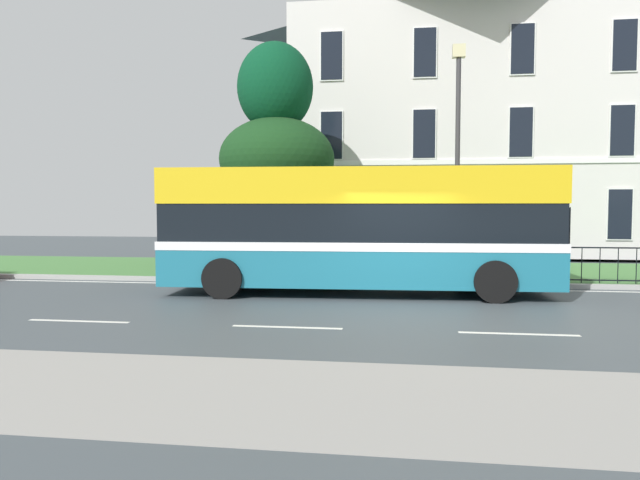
# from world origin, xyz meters

# --- Properties ---
(ground_plane) EXTENTS (60.00, 56.00, 0.18)m
(ground_plane) POSITION_xyz_m (0.00, 1.21, -0.01)
(ground_plane) COLOR #3E464B
(georgian_townhouse) EXTENTS (15.18, 9.81, 12.24)m
(georgian_townhouse) POSITION_xyz_m (2.75, 16.62, 6.27)
(georgian_townhouse) COLOR silver
(georgian_townhouse) RESTS_ON ground_plane
(iron_verge_railing) EXTENTS (14.24, 0.04, 0.97)m
(iron_verge_railing) POSITION_xyz_m (2.75, 4.40, 0.62)
(iron_verge_railing) COLOR black
(iron_verge_railing) RESTS_ON ground_plane
(evergreen_tree) EXTENTS (4.61, 4.61, 7.87)m
(evergreen_tree) POSITION_xyz_m (-4.30, 8.08, 3.17)
(evergreen_tree) COLOR #423328
(evergreen_tree) RESTS_ON ground_plane
(single_decker_bus) EXTENTS (9.62, 3.00, 3.08)m
(single_decker_bus) POSITION_xyz_m (-1.05, 2.55, 1.62)
(single_decker_bus) COLOR #1D6C83
(single_decker_bus) RESTS_ON ground_plane
(street_lamp_post) EXTENTS (0.36, 0.24, 6.65)m
(street_lamp_post) POSITION_xyz_m (1.60, 5.27, 3.93)
(street_lamp_post) COLOR #333338
(street_lamp_post) RESTS_ON ground_plane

